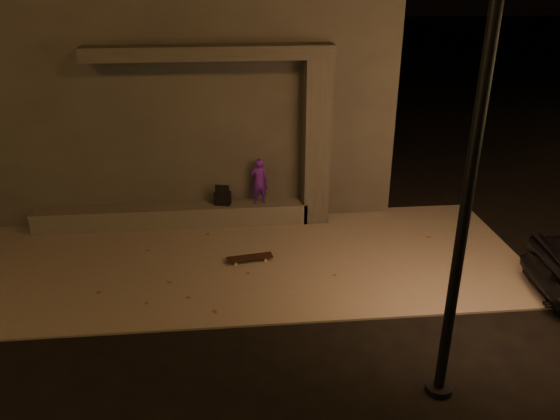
{
  "coord_description": "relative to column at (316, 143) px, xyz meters",
  "views": [
    {
      "loc": [
        -0.19,
        -7.49,
        5.3
      ],
      "look_at": [
        0.74,
        2.0,
        1.07
      ],
      "focal_mm": 35.0,
      "sensor_mm": 36.0,
      "label": 1
    }
  ],
  "objects": [
    {
      "name": "street_lamp_0",
      "position": [
        0.84,
        -5.66,
        2.39
      ],
      "size": [
        0.36,
        0.36,
        7.47
      ],
      "color": "black",
      "rests_on": "ground"
    },
    {
      "name": "skateboarder",
      "position": [
        -1.26,
        0.0,
        -0.83
      ],
      "size": [
        0.39,
        0.26,
        1.04
      ],
      "primitive_type": "imported",
      "rotation": [
        0.0,
        0.0,
        3.17
      ],
      "color": "#50179A",
      "rests_on": "ledge"
    },
    {
      "name": "backpack",
      "position": [
        -2.07,
        0.0,
        -1.18
      ],
      "size": [
        0.39,
        0.3,
        0.49
      ],
      "rotation": [
        0.0,
        0.0,
        -0.24
      ],
      "color": "black",
      "rests_on": "ledge"
    },
    {
      "name": "building",
      "position": [
        -2.7,
        2.74,
        0.77
      ],
      "size": [
        9.0,
        5.1,
        5.22
      ],
      "color": "#3A3735",
      "rests_on": "ground"
    },
    {
      "name": "ledge",
      "position": [
        -3.2,
        0.0,
        -1.58
      ],
      "size": [
        6.0,
        0.55,
        0.45
      ],
      "primitive_type": "cube",
      "color": "#4F4C47",
      "rests_on": "sidewalk"
    },
    {
      "name": "skateboard",
      "position": [
        -1.57,
        -1.85,
        -1.72
      ],
      "size": [
        0.92,
        0.36,
        0.1
      ],
      "rotation": [
        0.0,
        0.0,
        0.15
      ],
      "color": "black",
      "rests_on": "sidewalk"
    },
    {
      "name": "ground",
      "position": [
        -1.7,
        -3.75,
        -1.84
      ],
      "size": [
        120.0,
        120.0,
        0.0
      ],
      "primitive_type": "plane",
      "color": "black",
      "rests_on": "ground"
    },
    {
      "name": "sidewalk",
      "position": [
        -1.7,
        -1.75,
        -1.82
      ],
      "size": [
        11.0,
        4.4,
        0.04
      ],
      "primitive_type": "cube",
      "color": "slate",
      "rests_on": "ground"
    },
    {
      "name": "column",
      "position": [
        0.0,
        0.0,
        0.0
      ],
      "size": [
        0.55,
        0.55,
        3.6
      ],
      "primitive_type": "cube",
      "color": "#3A3735",
      "rests_on": "sidewalk"
    },
    {
      "name": "canopy",
      "position": [
        -2.2,
        0.05,
        1.94
      ],
      "size": [
        5.0,
        0.7,
        0.28
      ],
      "primitive_type": "cube",
      "color": "#3A3735",
      "rests_on": "column"
    }
  ]
}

